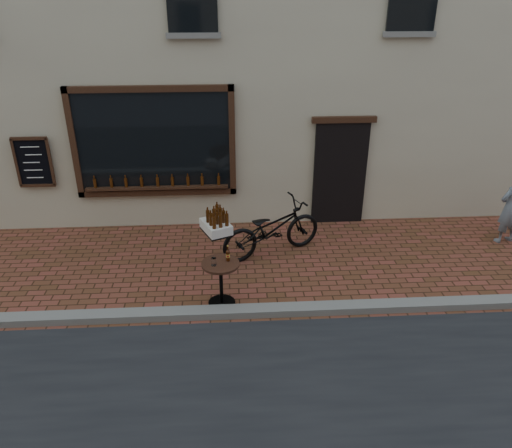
{
  "coord_description": "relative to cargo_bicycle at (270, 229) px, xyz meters",
  "views": [
    {
      "loc": [
        -0.46,
        -6.25,
        4.8
      ],
      "look_at": [
        0.0,
        1.2,
        1.1
      ],
      "focal_mm": 35.0,
      "sensor_mm": 36.0,
      "label": 1
    }
  ],
  "objects": [
    {
      "name": "bistro_table",
      "position": [
        -0.92,
        -1.59,
        0.01
      ],
      "size": [
        0.6,
        0.6,
        1.04
      ],
      "color": "black",
      "rests_on": "ground"
    },
    {
      "name": "ground",
      "position": [
        -0.32,
        -2.1,
        -0.55
      ],
      "size": [
        90.0,
        90.0,
        0.0
      ],
      "primitive_type": "plane",
      "color": "#57311C",
      "rests_on": "ground"
    },
    {
      "name": "kerb",
      "position": [
        -0.32,
        -1.9,
        -0.49
      ],
      "size": [
        90.0,
        0.25,
        0.12
      ],
      "primitive_type": "cube",
      "color": "slate",
      "rests_on": "ground"
    },
    {
      "name": "pedestrian",
      "position": [
        4.77,
        0.23,
        0.2
      ],
      "size": [
        0.62,
        0.49,
        1.48
      ],
      "primitive_type": "imported",
      "rotation": [
        0.0,
        0.0,
        3.42
      ],
      "color": "slate",
      "rests_on": "ground"
    },
    {
      "name": "cargo_bicycle",
      "position": [
        0.0,
        0.0,
        0.0
      ],
      "size": [
        2.42,
        1.53,
        1.15
      ],
      "rotation": [
        0.0,
        0.0,
        1.98
      ],
      "color": "black",
      "rests_on": "ground"
    }
  ]
}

